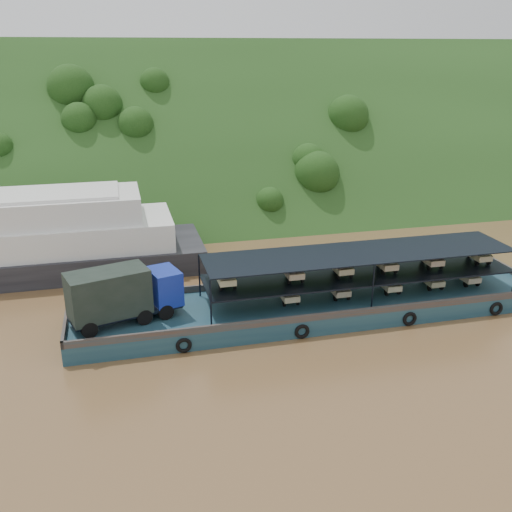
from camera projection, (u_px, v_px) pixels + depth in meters
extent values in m
plane|color=brown|center=(291.00, 306.00, 43.57)|extent=(160.00, 160.00, 0.00)
cube|color=#1C3814|center=(212.00, 196.00, 76.41)|extent=(140.00, 39.60, 39.60)
cube|color=#133043|center=(313.00, 306.00, 42.15)|extent=(35.00, 7.00, 1.20)
cube|color=#592D19|center=(299.00, 279.00, 44.96)|extent=(35.00, 0.20, 0.50)
cube|color=#592D19|center=(330.00, 315.00, 38.76)|extent=(35.00, 0.20, 0.50)
cube|color=#592D19|center=(66.00, 321.00, 37.94)|extent=(0.20, 7.00, 0.50)
torus|color=black|center=(184.00, 345.00, 36.68)|extent=(1.06, 0.26, 1.06)
torus|color=black|center=(302.00, 332.00, 38.48)|extent=(1.06, 0.26, 1.06)
torus|color=black|center=(410.00, 319.00, 40.28)|extent=(1.06, 0.26, 1.06)
torus|color=black|center=(496.00, 309.00, 41.86)|extent=(1.06, 0.26, 1.06)
cylinder|color=black|center=(89.00, 330.00, 36.18)|extent=(1.14, 0.66, 1.08)
cylinder|color=black|center=(80.00, 316.00, 38.02)|extent=(1.14, 0.66, 1.08)
cylinder|color=black|center=(144.00, 317.00, 37.91)|extent=(1.14, 0.66, 1.08)
cylinder|color=black|center=(133.00, 304.00, 39.75)|extent=(1.14, 0.66, 1.08)
cylinder|color=black|center=(166.00, 312.00, 38.62)|extent=(1.14, 0.66, 1.08)
cylinder|color=black|center=(154.00, 300.00, 40.46)|extent=(1.14, 0.66, 1.08)
cube|color=black|center=(126.00, 311.00, 38.37)|extent=(7.70, 4.33, 0.22)
cube|color=navy|center=(164.00, 286.00, 39.26)|extent=(2.48, 3.00, 2.37)
cube|color=black|center=(176.00, 278.00, 39.55)|extent=(0.67, 2.09, 0.97)
cube|color=black|center=(108.00, 293.00, 37.32)|extent=(5.69, 3.93, 3.02)
cube|color=black|center=(359.00, 274.00, 42.17)|extent=(23.00, 5.00, 0.12)
cube|color=black|center=(360.00, 253.00, 41.60)|extent=(23.00, 5.00, 0.08)
cylinder|color=black|center=(211.00, 303.00, 37.30)|extent=(0.12, 0.12, 3.30)
cylinder|color=black|center=(199.00, 275.00, 41.86)|extent=(0.12, 0.12, 3.30)
cylinder|color=black|center=(373.00, 287.00, 39.89)|extent=(0.12, 0.12, 3.30)
cylinder|color=black|center=(346.00, 262.00, 44.45)|extent=(0.12, 0.12, 3.30)
cylinder|color=black|center=(476.00, 250.00, 47.04)|extent=(0.12, 0.12, 3.30)
cylinder|color=black|center=(284.00, 293.00, 42.38)|extent=(0.12, 0.52, 0.52)
cylinder|color=black|center=(284.00, 303.00, 40.62)|extent=(0.14, 0.52, 0.52)
cylinder|color=black|center=(298.00, 302.00, 40.85)|extent=(0.14, 0.52, 0.52)
cube|color=beige|center=(290.00, 296.00, 40.94)|extent=(1.15, 1.50, 0.44)
cube|color=#B40C25|center=(285.00, 288.00, 41.92)|extent=(0.55, 0.80, 0.80)
cube|color=#B40C25|center=(286.00, 282.00, 41.57)|extent=(0.50, 0.10, 0.10)
cylinder|color=black|center=(333.00, 288.00, 43.25)|extent=(0.12, 0.52, 0.52)
cylinder|color=black|center=(335.00, 298.00, 41.50)|extent=(0.14, 0.52, 0.52)
cylinder|color=black|center=(348.00, 296.00, 41.72)|extent=(0.14, 0.52, 0.52)
cube|color=#C4B18B|center=(340.00, 291.00, 41.81)|extent=(1.15, 1.50, 0.44)
cube|color=red|center=(335.00, 283.00, 42.80)|extent=(0.55, 0.80, 0.80)
cube|color=red|center=(336.00, 278.00, 42.45)|extent=(0.50, 0.10, 0.10)
cylinder|color=black|center=(382.00, 283.00, 44.17)|extent=(0.12, 0.52, 0.52)
cylinder|color=black|center=(386.00, 292.00, 42.41)|extent=(0.14, 0.52, 0.52)
cylinder|color=black|center=(399.00, 291.00, 42.64)|extent=(0.14, 0.52, 0.52)
cube|color=beige|center=(391.00, 286.00, 42.73)|extent=(1.15, 1.50, 0.44)
cube|color=red|center=(384.00, 278.00, 43.71)|extent=(0.55, 0.80, 0.80)
cube|color=red|center=(386.00, 273.00, 43.36)|extent=(0.50, 0.10, 0.10)
cylinder|color=black|center=(423.00, 278.00, 44.97)|extent=(0.12, 0.52, 0.52)
cylinder|color=black|center=(430.00, 288.00, 43.21)|extent=(0.14, 0.52, 0.52)
cylinder|color=black|center=(441.00, 287.00, 43.44)|extent=(0.14, 0.52, 0.52)
cube|color=tan|center=(434.00, 281.00, 43.53)|extent=(1.15, 1.50, 0.44)
cube|color=#B0290B|center=(426.00, 274.00, 44.52)|extent=(0.55, 0.80, 0.80)
cube|color=#B0290B|center=(428.00, 269.00, 44.16)|extent=(0.50, 0.10, 0.10)
cylinder|color=black|center=(458.00, 275.00, 45.67)|extent=(0.12, 0.52, 0.52)
cylinder|color=black|center=(466.00, 284.00, 43.91)|extent=(0.14, 0.52, 0.52)
cylinder|color=black|center=(477.00, 283.00, 44.14)|extent=(0.14, 0.52, 0.52)
cube|color=beige|center=(469.00, 278.00, 44.23)|extent=(1.15, 1.50, 0.44)
cube|color=#B60C0C|center=(461.00, 270.00, 45.22)|extent=(0.55, 0.80, 0.80)
cube|color=#B60C0C|center=(464.00, 265.00, 44.86)|extent=(0.50, 0.10, 0.10)
cylinder|color=black|center=(223.00, 277.00, 40.75)|extent=(0.12, 0.52, 0.52)
cylinder|color=black|center=(220.00, 287.00, 39.00)|extent=(0.14, 0.52, 0.52)
cylinder|color=black|center=(235.00, 286.00, 39.23)|extent=(0.14, 0.52, 0.52)
cube|color=beige|center=(226.00, 280.00, 39.32)|extent=(1.15, 1.50, 0.44)
cube|color=red|center=(223.00, 271.00, 40.30)|extent=(0.55, 0.80, 0.80)
cube|color=red|center=(224.00, 266.00, 39.95)|extent=(0.50, 0.10, 0.10)
cylinder|color=black|center=(288.00, 271.00, 41.86)|extent=(0.12, 0.52, 0.52)
cylinder|color=black|center=(289.00, 280.00, 40.10)|extent=(0.14, 0.52, 0.52)
cylinder|color=black|center=(302.00, 279.00, 40.33)|extent=(0.14, 0.52, 0.52)
cube|color=#C5B18B|center=(294.00, 273.00, 40.42)|extent=(1.15, 1.50, 0.44)
cube|color=#1C2DAA|center=(289.00, 266.00, 41.40)|extent=(0.55, 0.80, 0.80)
cube|color=#1C2DAA|center=(290.00, 260.00, 41.05)|extent=(0.50, 0.10, 0.10)
cylinder|color=black|center=(335.00, 266.00, 42.69)|extent=(0.12, 0.52, 0.52)
cylinder|color=black|center=(338.00, 276.00, 40.94)|extent=(0.14, 0.52, 0.52)
cylinder|color=black|center=(351.00, 274.00, 41.16)|extent=(0.14, 0.52, 0.52)
cube|color=#BCB285|center=(343.00, 269.00, 41.25)|extent=(1.15, 1.50, 0.44)
cube|color=red|center=(337.00, 261.00, 42.24)|extent=(0.55, 0.80, 0.80)
cube|color=red|center=(339.00, 256.00, 41.89)|extent=(0.50, 0.10, 0.10)
cylinder|color=black|center=(379.00, 262.00, 43.48)|extent=(0.12, 0.52, 0.52)
cylinder|color=black|center=(383.00, 271.00, 41.73)|extent=(0.14, 0.52, 0.52)
cylinder|color=black|center=(395.00, 270.00, 41.95)|extent=(0.14, 0.52, 0.52)
cube|color=tan|center=(387.00, 265.00, 42.04)|extent=(1.15, 1.50, 0.44)
cube|color=tan|center=(381.00, 257.00, 43.03)|extent=(0.55, 0.80, 0.80)
cube|color=tan|center=(382.00, 252.00, 42.68)|extent=(0.50, 0.10, 0.10)
cylinder|color=black|center=(423.00, 258.00, 44.32)|extent=(0.12, 0.52, 0.52)
cylinder|color=black|center=(429.00, 267.00, 42.57)|extent=(0.14, 0.52, 0.52)
cylinder|color=black|center=(441.00, 266.00, 42.79)|extent=(0.14, 0.52, 0.52)
cube|color=#C3AB89|center=(433.00, 261.00, 42.89)|extent=(1.15, 1.50, 0.44)
cube|color=#B61A0C|center=(425.00, 253.00, 43.87)|extent=(0.55, 0.80, 0.80)
cube|color=#B61A0C|center=(428.00, 248.00, 43.52)|extent=(0.50, 0.10, 0.10)
cylinder|color=black|center=(469.00, 254.00, 45.24)|extent=(0.12, 0.52, 0.52)
cylinder|color=black|center=(477.00, 262.00, 43.48)|extent=(0.14, 0.52, 0.52)
cylinder|color=black|center=(488.00, 261.00, 43.71)|extent=(0.14, 0.52, 0.52)
cube|color=#C0B388|center=(481.00, 256.00, 43.80)|extent=(1.15, 1.50, 0.44)
cube|color=tan|center=(472.00, 249.00, 44.79)|extent=(0.55, 0.80, 0.80)
cube|color=tan|center=(474.00, 244.00, 44.43)|extent=(0.50, 0.10, 0.10)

